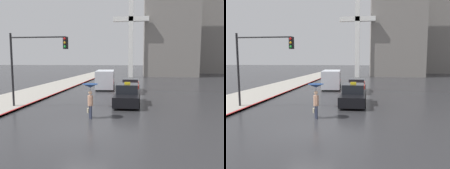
% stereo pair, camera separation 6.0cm
% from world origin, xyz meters
% --- Properties ---
extents(ground_plane, '(300.00, 300.00, 0.00)m').
position_xyz_m(ground_plane, '(0.00, 0.00, 0.00)').
color(ground_plane, '#2D2D30').
extents(taxi, '(1.91, 4.54, 1.71)m').
position_xyz_m(taxi, '(1.84, 6.44, 0.70)').
color(taxi, black).
rests_on(taxi, ground_plane).
extents(sedan_red, '(1.91, 4.76, 1.37)m').
position_xyz_m(sedan_red, '(1.81, 13.31, 0.64)').
color(sedan_red, maroon).
rests_on(sedan_red, ground_plane).
extents(ambulance_van, '(2.50, 5.40, 2.16)m').
position_xyz_m(ambulance_van, '(-1.24, 15.57, 1.20)').
color(ambulance_van, silver).
rests_on(ambulance_van, ground_plane).
extents(pedestrian_with_umbrella, '(0.91, 0.91, 2.00)m').
position_xyz_m(pedestrian_with_umbrella, '(-0.04, 2.07, 1.54)').
color(pedestrian_with_umbrella, '#2D3347').
rests_on(pedestrian_with_umbrella, ground_plane).
extents(traffic_light, '(4.11, 0.38, 5.19)m').
position_xyz_m(traffic_light, '(-4.40, 4.32, 3.66)').
color(traffic_light, black).
rests_on(traffic_light, ground_plane).
extents(building_tower_near, '(10.79, 9.73, 25.88)m').
position_xyz_m(building_tower_near, '(9.13, 39.37, 12.94)').
color(building_tower_near, gray).
rests_on(building_tower_near, ground_plane).
extents(building_tower_far, '(14.70, 8.29, 37.27)m').
position_xyz_m(building_tower_far, '(22.56, 52.39, 18.63)').
color(building_tower_far, gray).
rests_on(building_tower_far, ground_plane).
extents(monument_cross, '(6.95, 0.90, 15.80)m').
position_xyz_m(monument_cross, '(1.07, 33.75, 8.96)').
color(monument_cross, white).
rests_on(monument_cross, ground_plane).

